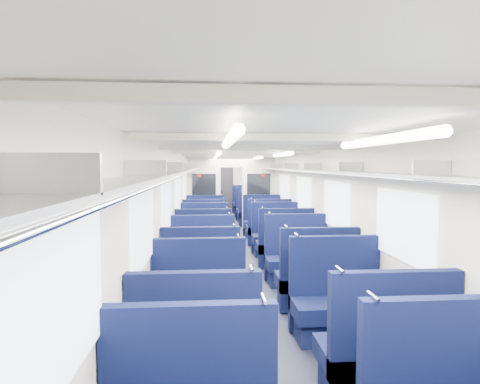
{
  "coord_description": "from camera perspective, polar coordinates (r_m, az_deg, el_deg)",
  "views": [
    {
      "loc": [
        -0.7,
        -9.34,
        2.08
      ],
      "look_at": [
        0.19,
        2.27,
        1.29
      ],
      "focal_mm": 29.98,
      "sensor_mm": 36.0,
      "label": 1
    }
  ],
  "objects": [
    {
      "name": "windows",
      "position": [
        8.93,
        0.14,
        -0.35
      ],
      "size": [
        2.78,
        15.6,
        0.75
      ],
      "color": "white",
      "rests_on": "wall_left"
    },
    {
      "name": "dado_right",
      "position": [
        9.72,
        8.14,
        -6.4
      ],
      "size": [
        0.03,
        17.9,
        0.7
      ],
      "primitive_type": "cube",
      "color": "black",
      "rests_on": "floor"
    },
    {
      "name": "end_door",
      "position": [
        18.32,
        -2.17,
        0.51
      ],
      "size": [
        0.75,
        0.06,
        2.0
      ],
      "primitive_type": "cube",
      "color": "black",
      "rests_on": "floor"
    },
    {
      "name": "seat_17",
      "position": [
        10.48,
        4.1,
        -5.44
      ],
      "size": [
        1.12,
        0.62,
        1.24
      ],
      "color": "#0C1339",
      "rests_on": "floor"
    },
    {
      "name": "seat_16",
      "position": [
        10.43,
        -5.05,
        -5.49
      ],
      "size": [
        1.12,
        0.62,
        1.24
      ],
      "color": "#0C1339",
      "rests_on": "floor"
    },
    {
      "name": "wall_right",
      "position": [
        9.61,
        8.27,
        -1.55
      ],
      "size": [
        0.02,
        18.0,
        2.35
      ],
      "primitive_type": "cube",
      "color": "beige",
      "rests_on": "floor"
    },
    {
      "name": "bulkhead",
      "position": [
        12.84,
        -1.23,
        0.11
      ],
      "size": [
        2.8,
        0.1,
        2.35
      ],
      "color": "beige",
      "rests_on": "floor"
    },
    {
      "name": "wall_left",
      "position": [
        9.41,
        -8.62,
        -1.67
      ],
      "size": [
        0.02,
        18.0,
        2.35
      ],
      "primitive_type": "cube",
      "color": "beige",
      "rests_on": "floor"
    },
    {
      "name": "seat_19",
      "position": [
        11.64,
        3.24,
        -4.5
      ],
      "size": [
        1.12,
        0.62,
        1.24
      ],
      "color": "#0C1339",
      "rests_on": "floor"
    },
    {
      "name": "seat_22",
      "position": [
        14.64,
        -4.85,
        -2.78
      ],
      "size": [
        1.12,
        0.62,
        1.24
      ],
      "color": "#0C1339",
      "rests_on": "floor"
    },
    {
      "name": "seat_13",
      "position": [
        8.35,
        6.34,
        -7.86
      ],
      "size": [
        1.12,
        0.62,
        1.24
      ],
      "color": "#0C1339",
      "rests_on": "floor"
    },
    {
      "name": "seat_25",
      "position": [
        15.85,
        1.2,
        -2.26
      ],
      "size": [
        1.12,
        0.62,
        1.24
      ],
      "color": "#0C1339",
      "rests_on": "floor"
    },
    {
      "name": "seat_24",
      "position": [
        15.84,
        -4.81,
        -2.27
      ],
      "size": [
        1.12,
        0.62,
        1.24
      ],
      "color": "#0C1339",
      "rests_on": "floor"
    },
    {
      "name": "seat_8",
      "position": [
        6.01,
        -5.57,
        -12.55
      ],
      "size": [
        1.12,
        0.62,
        1.24
      ],
      "color": "#0C1339",
      "rests_on": "floor"
    },
    {
      "name": "luggage_rack_left",
      "position": [
        9.35,
        -7.53,
        3.2
      ],
      "size": [
        0.36,
        17.4,
        0.18
      ],
      "color": "#B2B5BA",
      "rests_on": "wall_left"
    },
    {
      "name": "seat_7",
      "position": [
        5.15,
        13.69,
        -15.49
      ],
      "size": [
        1.12,
        0.62,
        1.24
      ],
      "color": "#0C1339",
      "rests_on": "floor"
    },
    {
      "name": "luggage_rack_right",
      "position": [
        9.53,
        7.22,
        3.22
      ],
      "size": [
        0.36,
        17.4,
        0.18
      ],
      "color": "#B2B5BA",
      "rests_on": "wall_right"
    },
    {
      "name": "seat_18",
      "position": [
        11.47,
        -4.98,
        -4.63
      ],
      "size": [
        1.12,
        0.62,
        1.24
      ],
      "color": "#0C1339",
      "rests_on": "floor"
    },
    {
      "name": "seat_6",
      "position": [
        4.9,
        -5.87,
        -16.43
      ],
      "size": [
        1.12,
        0.62,
        1.24
      ],
      "color": "#0C1339",
      "rests_on": "floor"
    },
    {
      "name": "seat_15",
      "position": [
        9.39,
        5.12,
        -6.55
      ],
      "size": [
        1.12,
        0.62,
        1.24
      ],
      "color": "#0C1339",
      "rests_on": "floor"
    },
    {
      "name": "seat_20",
      "position": [
        13.62,
        -4.89,
        -3.28
      ],
      "size": [
        1.12,
        0.62,
        1.24
      ],
      "color": "#0C1339",
      "rests_on": "floor"
    },
    {
      "name": "seat_12",
      "position": [
        8.25,
        -5.23,
        -8.0
      ],
      "size": [
        1.12,
        0.62,
        1.24
      ],
      "color": "#0C1339",
      "rests_on": "floor"
    },
    {
      "name": "wall_far",
      "position": [
        18.37,
        -2.18,
        1.07
      ],
      "size": [
        2.8,
        0.02,
        2.35
      ],
      "primitive_type": "cube",
      "color": "beige",
      "rests_on": "floor"
    },
    {
      "name": "floor",
      "position": [
        9.59,
        -0.08,
        -8.63
      ],
      "size": [
        2.8,
        18.0,
        0.01
      ],
      "primitive_type": "cube",
      "color": "black",
      "rests_on": "ground"
    },
    {
      "name": "seat_14",
      "position": [
        9.23,
        -5.14,
        -6.73
      ],
      "size": [
        1.12,
        0.62,
        1.24
      ],
      "color": "#0C1339",
      "rests_on": "floor"
    },
    {
      "name": "seat_21",
      "position": [
        13.64,
        2.11,
        -3.26
      ],
      "size": [
        1.12,
        0.62,
        1.24
      ],
      "color": "#0C1339",
      "rests_on": "floor"
    },
    {
      "name": "seat_26",
      "position": [
        16.89,
        -4.79,
        -1.89
      ],
      "size": [
        1.12,
        0.62,
        1.24
      ],
      "color": "#0C1339",
      "rests_on": "floor"
    },
    {
      "name": "dado_left",
      "position": [
        9.52,
        -8.48,
        -6.62
      ],
      "size": [
        0.03,
        17.9,
        0.7
      ],
      "primitive_type": "cube",
      "color": "black",
      "rests_on": "floor"
    },
    {
      "name": "ceiling_fittings",
      "position": [
        9.11,
        0.04,
        5.21
      ],
      "size": [
        2.7,
        16.06,
        0.11
      ],
      "color": "beige",
      "rests_on": "ceiling"
    },
    {
      "name": "seat_23",
      "position": [
        14.9,
        1.56,
        -2.65
      ],
      "size": [
        1.12,
        0.62,
        1.24
      ],
      "color": "#0C1339",
      "rests_on": "floor"
    },
    {
      "name": "ceiling",
      "position": [
        9.37,
        -0.08,
        5.54
      ],
      "size": [
        2.8,
        18.0,
        0.01
      ],
      "primitive_type": "cube",
      "color": "silver",
      "rests_on": "wall_left"
    },
    {
      "name": "seat_4",
      "position": [
        3.79,
        -6.38,
        -22.73
      ],
      "size": [
        1.12,
        0.62,
        1.24
      ],
      "color": "#0C1339",
      "rests_on": "floor"
    },
    {
      "name": "seat_5",
      "position": [
        4.01,
        19.97,
        -21.43
      ],
      "size": [
        1.12,
        0.62,
        1.24
      ],
      "color": "#0C1339",
      "rests_on": "floor"
    },
    {
      "name": "seat_10",
      "position": [
        6.99,
        -5.39,
        -10.19
      ],
      "size": [
        1.12,
        0.62,
        1.24
      ],
      "color": "#0C1339",
      "rests_on": "floor"
    },
    {
      "name": "seat_9",
      "position": [
        6.03,
        10.77,
        -12.54
      ],
      "size": [
        1.12,
        0.62,
        1.24
      ],
      "color": "#0C1339",
      "rests_on": "floor"
    },
    {
      "name": "seat_27",
      "position": [
        17.11,
        0.79,
        -1.8
      ],
      "size": [
        1.12,
        0.62,
        1.24
      ],
      "color": "#0C1339",
      "rests_on": "floor"
    },
    {
      "name": "seat_11",
      "position": [
        7.21,
        8.12,
        -9.77
      ],
      "size": [
        1.12,
        0.62,
        1.24
      ],
      "color": "#0C1339",
      "rests_on": "floor"
    }
  ]
}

